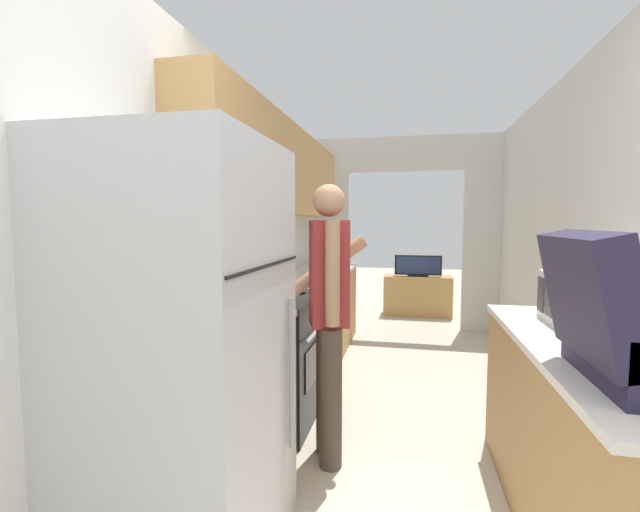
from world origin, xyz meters
name	(u,v)px	position (x,y,z in m)	size (l,w,h in m)	color
wall_left	(251,209)	(-1.13, 2.10, 1.51)	(0.38, 7.03, 2.50)	silver
wall_right	(611,250)	(1.21, 1.71, 1.25)	(0.06, 7.03, 2.50)	silver
wall_far_with_doorway	(405,221)	(0.00, 4.66, 1.42)	(2.76, 0.06, 2.50)	silver
counter_left	(306,323)	(-0.88, 2.87, 0.44)	(0.62, 3.36, 0.88)	#B2844C
counter_right	(595,446)	(0.88, 0.96, 0.44)	(0.62, 1.74, 0.88)	#B2844C
refrigerator	(184,356)	(-0.82, 0.52, 0.86)	(0.76, 0.81, 1.73)	#B7B7BC
range_oven	(271,357)	(-0.87, 1.81, 0.45)	(0.66, 0.79, 1.02)	black
person	(329,315)	(-0.38, 1.38, 0.87)	(0.52, 0.45, 1.63)	#4C4238
suitcase	(634,332)	(0.80, 0.53, 1.05)	(0.52, 0.56, 0.50)	#231E38
microwave	(592,302)	(0.97, 1.31, 1.01)	(0.38, 0.52, 0.26)	white
tv_cabinet	(417,295)	(0.20, 5.51, 0.30)	(0.99, 0.42, 0.59)	#B2844C
television	(418,266)	(0.20, 5.47, 0.75)	(0.69, 0.16, 0.31)	black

